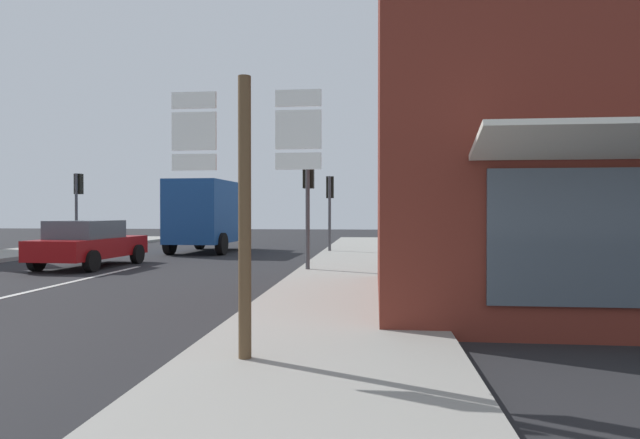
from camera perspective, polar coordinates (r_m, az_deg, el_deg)
name	(u,v)px	position (r m, az deg, el deg)	size (l,w,h in m)	color
ground_plane	(108,274)	(16.38, -21.40, -5.34)	(80.00, 80.00, 0.00)	#232326
sidewalk_right	(350,284)	(12.61, 3.14, -6.79)	(3.19, 44.00, 0.14)	gray
lane_centre_stripe	(12,296)	(12.98, -29.56, -6.95)	(0.16, 12.00, 0.01)	silver
brick_storefront_right	(636,97)	(11.66, 30.25, 11.04)	(9.34, 7.21, 7.65)	maroon
sedan_far	(89,243)	(18.49, -23.06, -2.29)	(2.14, 4.28, 1.47)	maroon
delivery_truck	(208,214)	(23.94, -11.67, 0.56)	(2.65, 5.08, 3.05)	#19478C
route_sign_post	(245,195)	(5.96, -7.88, 2.52)	(1.66, 0.14, 3.20)	brown
traffic_light_far_right	(330,197)	(22.52, 1.05, 2.42)	(0.30, 0.49, 3.22)	#47474C
traffic_light_near_right	(308,187)	(15.29, -1.24, 3.45)	(0.30, 0.49, 3.30)	#47474C
traffic_light_far_left	(78,194)	(26.20, -24.05, 2.47)	(0.30, 0.49, 3.43)	#47474C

